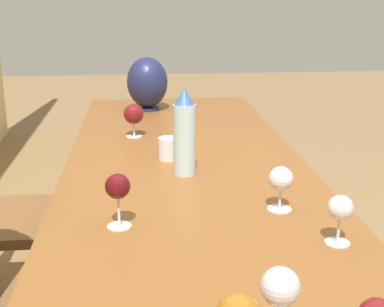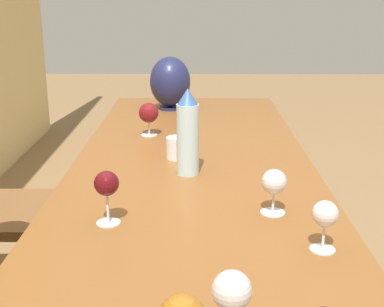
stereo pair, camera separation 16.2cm
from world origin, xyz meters
name	(u,v)px [view 1 (the left image)]	position (x,y,z in m)	size (l,w,h in m)	color
dining_table	(192,206)	(0.00, 0.00, 0.66)	(2.73, 0.83, 0.73)	brown
water_bottle	(184,133)	(0.11, 0.01, 0.87)	(0.07, 0.07, 0.28)	#ADCCD6
water_tumbler	(169,148)	(0.27, 0.06, 0.77)	(0.08, 0.08, 0.08)	silver
vase	(147,83)	(1.08, 0.12, 0.87)	(0.20, 0.20, 0.26)	#1E234C
wine_glass_1	(281,180)	(-0.21, -0.22, 0.82)	(0.07, 0.07, 0.12)	silver
wine_glass_2	(134,115)	(0.58, 0.18, 0.82)	(0.08, 0.08, 0.14)	silver
wine_glass_4	(340,210)	(-0.42, -0.31, 0.82)	(0.06, 0.06, 0.12)	silver
wine_glass_5	(118,188)	(-0.28, 0.21, 0.84)	(0.06, 0.06, 0.14)	silver
wine_glass_7	(280,290)	(-0.77, -0.07, 0.83)	(0.07, 0.07, 0.14)	silver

